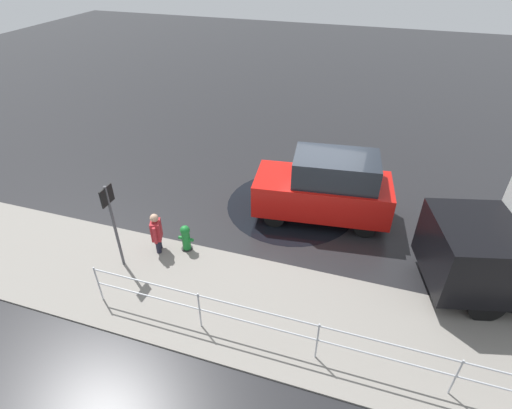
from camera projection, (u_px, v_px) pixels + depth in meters
ground_plane at (314, 212)px, 12.33m from camera, size 60.00×60.00×0.00m
kerb_strip at (278, 313)px, 9.03m from camera, size 24.00×3.20×0.04m
moving_hatchback at (326, 188)px, 11.55m from camera, size 4.08×2.15×2.06m
fire_hydrant at (186, 238)px, 10.64m from camera, size 0.42×0.31×0.80m
pedestrian at (156, 231)px, 10.43m from camera, size 0.36×0.54×1.22m
metal_railing at (318, 335)px, 7.70m from camera, size 10.09×0.04×1.05m
sign_post at (112, 216)px, 9.48m from camera, size 0.07×0.44×2.40m
puddle_patch at (291, 205)px, 12.60m from camera, size 4.03×4.03×0.01m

